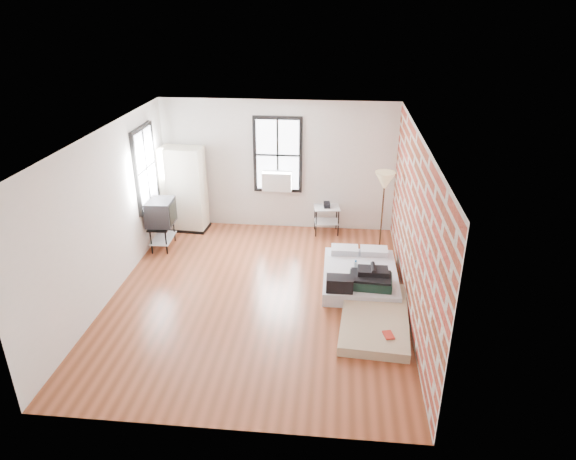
# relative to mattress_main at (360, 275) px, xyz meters

# --- Properties ---
(ground) EXTENTS (6.00, 6.00, 0.00)m
(ground) POSITION_rel_mattress_main_xyz_m (-1.75, -0.63, -0.16)
(ground) COLOR brown
(ground) RESTS_ON ground
(room_shell) EXTENTS (5.02, 6.02, 2.80)m
(room_shell) POSITION_rel_mattress_main_xyz_m (-1.51, -0.27, 1.58)
(room_shell) COLOR silver
(room_shell) RESTS_ON ground
(mattress_main) EXTENTS (1.31, 1.77, 0.57)m
(mattress_main) POSITION_rel_mattress_main_xyz_m (0.00, 0.00, 0.00)
(mattress_main) COLOR silver
(mattress_main) RESTS_ON ground
(mattress_bare) EXTENTS (1.17, 2.02, 0.42)m
(mattress_bare) POSITION_rel_mattress_main_xyz_m (0.19, -1.02, -0.03)
(mattress_bare) COLOR tan
(mattress_bare) RESTS_ON ground
(wardrobe) EXTENTS (0.97, 0.60, 1.84)m
(wardrobe) POSITION_rel_mattress_main_xyz_m (-3.75, 2.02, 0.76)
(wardrobe) COLOR black
(wardrobe) RESTS_ON ground
(side_table) EXTENTS (0.59, 0.49, 0.71)m
(side_table) POSITION_rel_mattress_main_xyz_m (-0.67, 2.09, 0.33)
(side_table) COLOR black
(side_table) RESTS_ON ground
(floor_lamp) EXTENTS (0.38, 0.38, 1.76)m
(floor_lamp) POSITION_rel_mattress_main_xyz_m (0.40, 1.04, 1.35)
(floor_lamp) COLOR #301E10
(floor_lamp) RESTS_ON ground
(tv_stand) EXTENTS (0.54, 0.75, 1.03)m
(tv_stand) POSITION_rel_mattress_main_xyz_m (-3.96, 1.05, 0.58)
(tv_stand) COLOR black
(tv_stand) RESTS_ON ground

